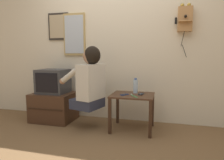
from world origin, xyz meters
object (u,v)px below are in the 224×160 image
Objects in this scene: person at (90,79)px; cell_phone_spare at (141,94)px; cell_phone_held at (124,94)px; wall_phone_antique at (185,19)px; wall_mirror at (74,34)px; toothbrush at (134,96)px; framed_picture at (58,27)px; water_bottle at (136,86)px; television at (53,81)px.

cell_phone_spare is (0.72, 0.14, -0.20)m from person.
person is 0.54m from cell_phone_held.
wall_phone_antique reaches higher than wall_mirror.
toothbrush is (-0.65, -0.50, -1.06)m from wall_phone_antique.
framed_picture is 1.70m from water_bottle.
television is at bearing -80.56° from framed_picture.
wall_phone_antique is 5.23× the size of toothbrush.
person is at bearing -16.52° from television.
person is 0.67m from toothbrush.
television reaches higher than water_bottle.
water_bottle is at bearing 55.21° from toothbrush.
television is (-0.71, 0.21, -0.08)m from person.
wall_phone_antique reaches higher than framed_picture.
toothbrush is (1.40, -0.54, -1.03)m from framed_picture.
framed_picture reaches higher than water_bottle.
cell_phone_held is (1.21, -0.16, -0.12)m from television.
wall_mirror is 1.53m from cell_phone_spare.
framed_picture is at bearing 72.02° from person.
cell_phone_spare is at bearing -43.63° from water_bottle.
wall_mirror reaches higher than cell_phone_held.
person is 0.76m from cell_phone_spare.
cell_phone_spare is 0.16m from water_bottle.
water_bottle reaches higher than toothbrush.
framed_picture reaches higher than television.
cell_phone_spare is at bearing 24.63° from toothbrush.
person is at bearing -162.84° from cell_phone_spare.
framed_picture reaches higher than cell_phone_held.
framed_picture reaches higher than cell_phone_spare.
person is at bearing -160.02° from water_bottle.
cell_phone_held is at bearing -20.74° from framed_picture.
framed_picture is 1.85m from cell_phone_spare.
cell_phone_held is 0.93× the size of toothbrush.
wall_mirror is at bearing 51.80° from television.
framed_picture is at bearing 179.39° from wall_mirror.
wall_phone_antique is 1.34m from toothbrush.
cell_phone_spare is 0.59× the size of water_bottle.
framed_picture reaches higher than toothbrush.
cell_phone_held is at bearing -67.93° from person.
cell_phone_held is 0.24m from cell_phone_spare.
framed_picture is 2.07× the size of water_bottle.
wall_phone_antique reaches higher than cell_phone_spare.
television is 1.44m from cell_phone_spare.
cell_phone_spare is (0.22, 0.09, 0.00)m from cell_phone_held.
cell_phone_held is (-0.79, -0.43, -1.06)m from wall_phone_antique.
water_bottle is (0.62, 0.23, -0.11)m from person.
water_bottle is at bearing -53.52° from person.
person is at bearing -48.11° from wall_mirror.
wall_phone_antique is (1.28, 0.48, 0.86)m from person.
framed_picture is 1.70m from cell_phone_held.
person is 1.24m from framed_picture.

